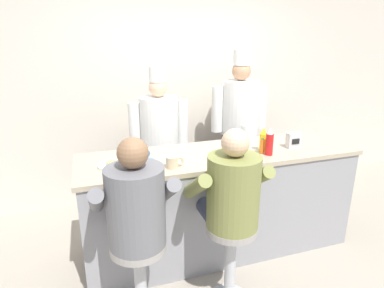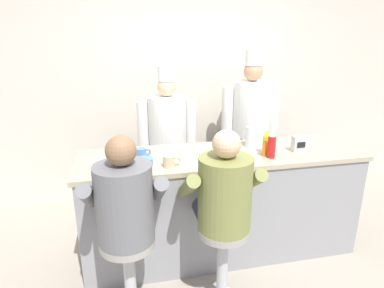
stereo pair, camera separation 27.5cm
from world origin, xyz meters
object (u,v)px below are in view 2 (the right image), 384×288
object	(u,v)px
ketchup_bottle_red	(272,145)
mustard_bottle_yellow	(267,143)
coffee_mug_blue	(141,153)
diner_seated_olive	(223,200)
napkin_dispenser_chrome	(299,144)
breakfast_plate	(113,161)
cook_in_whites_near	(168,135)
cereal_bowl	(144,162)
cook_in_whites_far	(250,121)
hot_sauce_bottle_orange	(264,149)
diner_seated_grey	(125,210)
water_pitcher_clear	(252,137)
coffee_mug_tan	(170,161)

from	to	relation	value
ketchup_bottle_red	mustard_bottle_yellow	bearing A→B (deg)	88.43
coffee_mug_blue	diner_seated_olive	size ratio (longest dim) A/B	0.10
ketchup_bottle_red	napkin_dispenser_chrome	distance (m)	0.34
breakfast_plate	cook_in_whites_near	bearing A→B (deg)	57.34
coffee_mug_blue	diner_seated_olive	world-z (taller)	diner_seated_olive
mustard_bottle_yellow	cereal_bowl	distance (m)	1.09
cook_in_whites_far	ketchup_bottle_red	bearing A→B (deg)	-103.62
mustard_bottle_yellow	hot_sauce_bottle_orange	xyz separation A→B (m)	(-0.05, -0.06, -0.03)
cook_in_whites_far	diner_seated_grey	bearing A→B (deg)	-133.62
water_pitcher_clear	diner_seated_olive	size ratio (longest dim) A/B	0.14
ketchup_bottle_red	napkin_dispenser_chrome	world-z (taller)	ketchup_bottle_red
diner_seated_olive	cook_in_whites_near	distance (m)	1.53
hot_sauce_bottle_orange	napkin_dispenser_chrome	bearing A→B (deg)	8.79
coffee_mug_blue	napkin_dispenser_chrome	bearing A→B (deg)	-5.82
mustard_bottle_yellow	breakfast_plate	bearing A→B (deg)	177.87
coffee_mug_tan	cook_in_whites_near	size ratio (longest dim) A/B	0.08
cereal_bowl	coffee_mug_tan	world-z (taller)	coffee_mug_tan
coffee_mug_tan	diner_seated_grey	distance (m)	0.59
breakfast_plate	napkin_dispenser_chrome	size ratio (longest dim) A/B	1.80
ketchup_bottle_red	breakfast_plate	size ratio (longest dim) A/B	0.96
mustard_bottle_yellow	diner_seated_olive	distance (m)	0.83
breakfast_plate	coffee_mug_tan	bearing A→B (deg)	-22.74
breakfast_plate	cereal_bowl	bearing A→B (deg)	-22.21
water_pitcher_clear	cook_in_whites_far	world-z (taller)	cook_in_whites_far
breakfast_plate	diner_seated_olive	size ratio (longest dim) A/B	0.18
water_pitcher_clear	coffee_mug_tan	distance (m)	0.92
coffee_mug_tan	diner_seated_grey	xyz separation A→B (m)	(-0.37, -0.43, -0.16)
hot_sauce_bottle_orange	breakfast_plate	bearing A→B (deg)	175.09
coffee_mug_tan	coffee_mug_blue	world-z (taller)	coffee_mug_tan
water_pitcher_clear	cook_in_whites_near	bearing A→B (deg)	134.17
mustard_bottle_yellow	ketchup_bottle_red	bearing A→B (deg)	-91.57
ketchup_bottle_red	water_pitcher_clear	size ratio (longest dim) A/B	1.28
hot_sauce_bottle_orange	coffee_mug_blue	distance (m)	1.07
hot_sauce_bottle_orange	mustard_bottle_yellow	bearing A→B (deg)	52.52
cereal_bowl	coffee_mug_blue	size ratio (longest dim) A/B	1.08
water_pitcher_clear	diner_seated_olive	bearing A→B (deg)	-124.13
coffee_mug_tan	napkin_dispenser_chrome	xyz separation A→B (m)	(1.21, 0.13, 0.02)
diner_seated_grey	ketchup_bottle_red	bearing A→B (deg)	19.96
cereal_bowl	napkin_dispenser_chrome	bearing A→B (deg)	1.87
hot_sauce_bottle_orange	coffee_mug_tan	world-z (taller)	hot_sauce_bottle_orange
breakfast_plate	diner_seated_olive	distance (m)	0.99
diner_seated_grey	cook_in_whites_far	distance (m)	2.23
diner_seated_olive	cook_in_whites_far	distance (m)	1.83
diner_seated_grey	diner_seated_olive	world-z (taller)	diner_seated_grey
mustard_bottle_yellow	diner_seated_olive	size ratio (longest dim) A/B	0.16
water_pitcher_clear	cook_in_whites_far	bearing A→B (deg)	68.86
ketchup_bottle_red	napkin_dispenser_chrome	bearing A→B (deg)	17.70
cook_in_whites_near	coffee_mug_tan	bearing A→B (deg)	-97.14
cereal_bowl	diner_seated_grey	size ratio (longest dim) A/B	0.10
napkin_dispenser_chrome	cook_in_whites_far	xyz separation A→B (m)	(-0.04, 1.05, -0.04)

